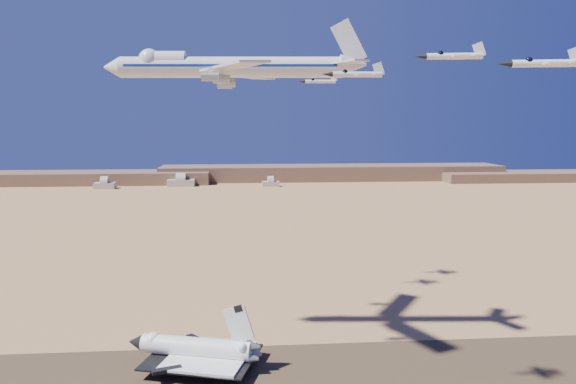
{
  "coord_description": "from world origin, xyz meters",
  "views": [
    {
      "loc": [
        6.3,
        -148.18,
        71.74
      ],
      "look_at": [
        19.65,
        8.0,
        52.11
      ],
      "focal_mm": 35.0,
      "sensor_mm": 36.0,
      "label": 1
    }
  ],
  "objects": [
    {
      "name": "crew_b",
      "position": [
        0.8,
        3.4,
        0.88
      ],
      "size": [
        0.65,
        0.89,
        1.63
      ],
      "primitive_type": "imported",
      "rotation": [
        0.0,
        0.0,
        1.83
      ],
      "color": "red",
      "rests_on": "runway"
    },
    {
      "name": "carrier_747",
      "position": [
        1.46,
        28.06,
        88.39
      ],
      "size": [
        80.85,
        62.44,
        20.13
      ],
      "rotation": [
        0.0,
        0.0,
        -0.08
      ],
      "color": "silver"
    },
    {
      "name": "chase_jet_f",
      "position": [
        39.94,
        89.67,
        88.68
      ],
      "size": [
        16.23,
        8.74,
        4.04
      ],
      "rotation": [
        0.0,
        0.0,
        -0.06
      ],
      "color": "silver"
    },
    {
      "name": "ground",
      "position": [
        0.0,
        0.0,
        0.0
      ],
      "size": [
        1200.0,
        1200.0,
        0.0
      ],
      "primitive_type": "plane",
      "color": "tan",
      "rests_on": "ground"
    },
    {
      "name": "shuttle",
      "position": [
        -7.45,
        11.03,
        5.38
      ],
      "size": [
        40.99,
        32.2,
        20.01
      ],
      "rotation": [
        0.0,
        0.0,
        -0.29
      ],
      "color": "white",
      "rests_on": "runway"
    },
    {
      "name": "chase_jet_e",
      "position": [
        21.95,
        73.02,
        93.33
      ],
      "size": [
        16.56,
        8.75,
        4.13
      ],
      "rotation": [
        0.0,
        0.0,
        0.01
      ],
      "color": "silver"
    },
    {
      "name": "crew_a",
      "position": [
        0.7,
        3.27,
        0.94
      ],
      "size": [
        0.51,
        0.7,
        1.76
      ],
      "primitive_type": "imported",
      "rotation": [
        0.0,
        0.0,
        1.72
      ],
      "color": "red",
      "rests_on": "runway"
    },
    {
      "name": "crew_c",
      "position": [
        1.8,
        6.03,
        0.91
      ],
      "size": [
        1.12,
        0.91,
        1.7
      ],
      "primitive_type": "imported",
      "rotation": [
        0.0,
        0.0,
        2.66
      ],
      "color": "red",
      "rests_on": "runway"
    },
    {
      "name": "chase_jet_a",
      "position": [
        33.22,
        -17.8,
        82.7
      ],
      "size": [
        14.58,
        7.68,
        3.63
      ],
      "rotation": [
        0.0,
        0.0,
        -0.0
      ],
      "color": "silver"
    },
    {
      "name": "hangars",
      "position": [
        -64.0,
        478.43,
        4.83
      ],
      "size": [
        200.5,
        29.5,
        30.0
      ],
      "color": "#BBB5A6",
      "rests_on": "ground"
    },
    {
      "name": "chase_jet_b",
      "position": [
        49.06,
        -36.49,
        84.87
      ],
      "size": [
        13.77,
        7.75,
        3.46
      ],
      "rotation": [
        0.0,
        0.0,
        -0.18
      ],
      "color": "silver"
    },
    {
      "name": "runway",
      "position": [
        0.0,
        0.0,
        0.03
      ],
      "size": [
        600.0,
        50.0,
        0.06
      ],
      "primitive_type": "cube",
      "color": "#4C3826",
      "rests_on": "ground"
    },
    {
      "name": "chase_jet_c",
      "position": [
        63.98,
        -44.11,
        82.82
      ],
      "size": [
        15.57,
        8.81,
        3.92
      ],
      "rotation": [
        0.0,
        0.0,
        -0.19
      ],
      "color": "silver"
    },
    {
      "name": "ridgeline",
      "position": [
        65.32,
        527.31,
        7.63
      ],
      "size": [
        960.0,
        90.0,
        18.0
      ],
      "color": "brown",
      "rests_on": "ground"
    }
  ]
}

